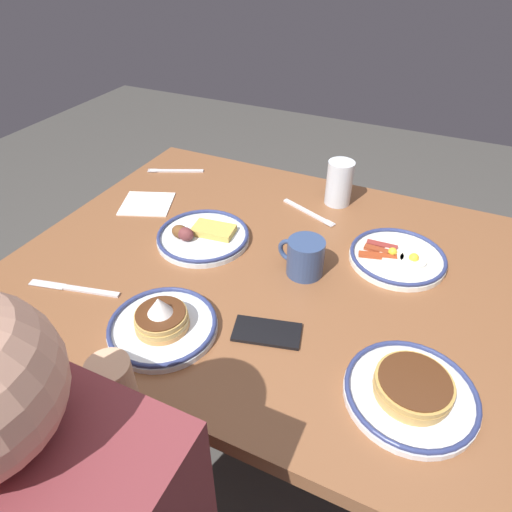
% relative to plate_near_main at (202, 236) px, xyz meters
% --- Properties ---
extents(ground_plane, '(6.00, 6.00, 0.00)m').
position_rel_plate_near_main_xyz_m(ground_plane, '(-0.20, 0.00, -0.74)').
color(ground_plane, '#44423E').
extents(dining_table, '(1.25, 0.98, 0.73)m').
position_rel_plate_near_main_xyz_m(dining_table, '(-0.20, 0.00, -0.13)').
color(dining_table, brown).
rests_on(dining_table, ground_plane).
extents(plate_near_main, '(0.25, 0.25, 0.05)m').
position_rel_plate_near_main_xyz_m(plate_near_main, '(0.00, 0.00, 0.00)').
color(plate_near_main, white).
rests_on(plate_near_main, dining_table).
extents(plate_center_pancakes, '(0.24, 0.24, 0.04)m').
position_rel_plate_near_main_xyz_m(plate_center_pancakes, '(-0.50, -0.13, -0.00)').
color(plate_center_pancakes, white).
rests_on(plate_center_pancakes, dining_table).
extents(plate_far_companion, '(0.24, 0.24, 0.05)m').
position_rel_plate_near_main_xyz_m(plate_far_companion, '(-0.60, 0.27, 0.00)').
color(plate_far_companion, white).
rests_on(plate_far_companion, dining_table).
extents(plate_far_side, '(0.23, 0.23, 0.09)m').
position_rel_plate_near_main_xyz_m(plate_far_side, '(-0.09, 0.33, 0.01)').
color(plate_far_side, white).
rests_on(plate_far_side, dining_table).
extents(coffee_mug, '(0.12, 0.09, 0.09)m').
position_rel_plate_near_main_xyz_m(coffee_mug, '(-0.30, 0.01, 0.03)').
color(coffee_mug, '#334772').
rests_on(coffee_mug, dining_table).
extents(drinking_glass, '(0.08, 0.08, 0.14)m').
position_rel_plate_near_main_xyz_m(drinking_glass, '(-0.28, -0.35, 0.05)').
color(drinking_glass, silver).
rests_on(drinking_glass, dining_table).
extents(cell_phone, '(0.16, 0.11, 0.01)m').
position_rel_plate_near_main_xyz_m(cell_phone, '(-0.30, 0.24, -0.01)').
color(cell_phone, black).
rests_on(cell_phone, dining_table).
extents(paper_napkin, '(0.19, 0.19, 0.00)m').
position_rel_plate_near_main_xyz_m(paper_napkin, '(0.25, -0.09, -0.01)').
color(paper_napkin, white).
rests_on(paper_napkin, dining_table).
extents(fork_near, '(0.18, 0.10, 0.01)m').
position_rel_plate_near_main_xyz_m(fork_near, '(0.30, -0.32, -0.01)').
color(fork_near, silver).
rests_on(fork_near, dining_table).
extents(fork_far, '(0.19, 0.09, 0.01)m').
position_rel_plate_near_main_xyz_m(fork_far, '(-0.22, -0.25, -0.01)').
color(fork_far, silver).
rests_on(fork_far, dining_table).
extents(butter_knife, '(0.23, 0.07, 0.01)m').
position_rel_plate_near_main_xyz_m(butter_knife, '(0.17, 0.31, -0.01)').
color(butter_knife, silver).
rests_on(butter_knife, dining_table).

